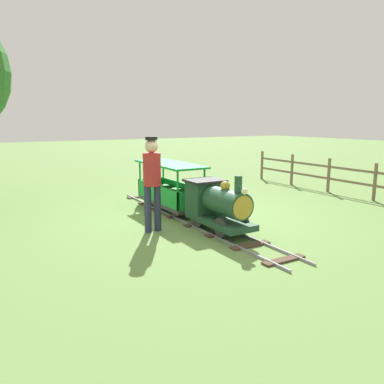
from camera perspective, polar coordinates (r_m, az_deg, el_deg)
The scene contains 6 objects.
ground_plane at distance 7.38m, azimuth -0.67°, elevation -3.99°, with size 60.00×60.00×0.00m, color #608442.
track at distance 7.25m, azimuth -0.10°, elevation -4.11°, with size 0.68×5.70×0.04m.
locomotive at distance 6.42m, azimuth 3.80°, elevation -1.78°, with size 0.64×1.45×1.00m.
passenger_car at distance 7.93m, azimuth -3.38°, elevation 0.19°, with size 0.74×2.00×0.97m.
conductor_person at distance 6.36m, azimuth -6.06°, elevation 2.36°, with size 0.30×0.30×1.62m.
fence_section at distance 10.25m, azimuth 22.85°, elevation 2.10°, with size 0.08×6.78×0.90m.
Camera 1 is at (3.53, 6.20, 1.88)m, focal length 35.27 mm.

